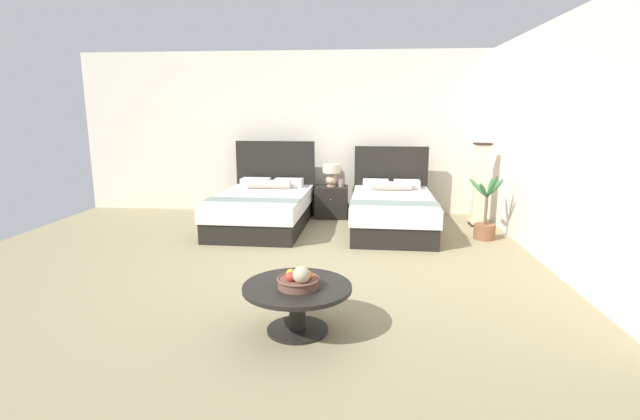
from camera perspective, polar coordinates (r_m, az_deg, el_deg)
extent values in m
cube|color=#918560|center=(5.72, -0.45, -6.67)|extent=(9.21, 9.91, 0.02)
cube|color=silver|center=(8.58, 1.49, 9.36)|extent=(9.21, 0.12, 2.88)
cube|color=silver|center=(6.25, 26.69, 7.26)|extent=(0.12, 5.51, 2.88)
cube|color=black|center=(7.44, -7.09, -1.15)|extent=(1.39, 2.11, 0.29)
cube|color=white|center=(7.38, -7.15, 0.95)|extent=(1.43, 2.15, 0.26)
cube|color=black|center=(8.37, -5.46, 3.88)|extent=(1.40, 0.11, 1.32)
cube|color=white|center=(8.16, -7.89, 3.38)|extent=(0.49, 0.32, 0.14)
cube|color=silver|center=(8.03, -3.86, 3.34)|extent=(0.49, 0.32, 0.14)
cylinder|color=#C2AE97|center=(7.86, -6.27, 3.14)|extent=(0.73, 0.17, 0.15)
cube|color=gray|center=(6.85, -8.24, 1.24)|extent=(1.39, 0.38, 0.01)
cube|color=black|center=(7.30, 8.77, -1.43)|extent=(1.26, 2.15, 0.30)
cube|color=white|center=(7.25, 8.84, 0.69)|extent=(1.30, 2.19, 0.25)
cube|color=black|center=(8.29, 8.63, 3.43)|extent=(1.27, 0.10, 1.24)
cube|color=white|center=(7.99, 6.82, 3.21)|extent=(0.44, 0.31, 0.14)
cube|color=silver|center=(8.01, 10.56, 3.11)|extent=(0.44, 0.31, 0.14)
cylinder|color=#C2AE97|center=(7.76, 8.75, 2.94)|extent=(0.66, 0.17, 0.15)
cube|color=gray|center=(6.64, 9.05, 0.84)|extent=(1.26, 0.43, 0.01)
cube|color=black|center=(8.17, 1.41, 1.00)|extent=(0.56, 0.46, 0.55)
sphere|color=tan|center=(7.92, 1.30, 1.26)|extent=(0.02, 0.02, 0.02)
cylinder|color=#CFAB87|center=(8.14, 1.42, 2.99)|extent=(0.16, 0.16, 0.02)
ellipsoid|color=#CFAB87|center=(8.13, 1.43, 3.68)|extent=(0.21, 0.21, 0.18)
cylinder|color=#99844C|center=(8.12, 1.43, 4.44)|extent=(0.02, 0.02, 0.04)
cylinder|color=beige|center=(8.10, 1.43, 5.11)|extent=(0.31, 0.31, 0.15)
cylinder|color=gray|center=(8.07, 2.60, 3.30)|extent=(0.09, 0.09, 0.13)
torus|color=gray|center=(8.06, 2.60, 3.81)|extent=(0.09, 0.09, 0.01)
cylinder|color=black|center=(4.05, -2.75, -14.37)|extent=(0.52, 0.52, 0.02)
cylinder|color=black|center=(3.98, -2.77, -12.14)|extent=(0.14, 0.14, 0.37)
cylinder|color=black|center=(3.90, -2.80, -9.41)|extent=(0.91, 0.91, 0.04)
cylinder|color=brown|center=(3.84, -2.67, -8.93)|extent=(0.33, 0.33, 0.07)
torus|color=brown|center=(3.82, -2.68, -8.41)|extent=(0.35, 0.35, 0.02)
sphere|color=#CAB38E|center=(3.74, -2.29, -7.92)|extent=(0.14, 0.14, 0.14)
sphere|color=orange|center=(3.82, -1.55, -7.93)|extent=(0.08, 0.08, 0.08)
sphere|color=gold|center=(3.88, -2.37, -7.58)|extent=(0.08, 0.08, 0.08)
sphere|color=gold|center=(3.85, -3.61, -7.76)|extent=(0.08, 0.08, 0.08)
sphere|color=#BA392B|center=(3.77, -3.59, -8.17)|extent=(0.08, 0.08, 0.08)
cube|color=black|center=(8.05, 18.67, -1.67)|extent=(0.25, 0.25, 0.03)
cube|color=beige|center=(7.93, 18.98, 2.95)|extent=(0.21, 0.21, 1.28)
cube|color=black|center=(7.87, 19.29, 7.66)|extent=(0.25, 0.25, 0.02)
cylinder|color=brown|center=(7.19, 19.45, -2.51)|extent=(0.30, 0.30, 0.22)
cylinder|color=brown|center=(7.12, 19.63, -0.03)|extent=(0.04, 0.04, 0.41)
ellipsoid|color=#366E3C|center=(7.08, 20.63, 2.56)|extent=(0.25, 0.08, 0.29)
ellipsoid|color=#366E3C|center=(7.22, 20.08, 2.63)|extent=(0.18, 0.33, 0.29)
ellipsoid|color=#366E3C|center=(7.12, 18.74, 2.63)|extent=(0.27, 0.25, 0.29)
ellipsoid|color=#366E3C|center=(6.99, 19.33, 2.34)|extent=(0.21, 0.19, 0.26)
ellipsoid|color=#366E3C|center=(6.96, 20.33, 2.75)|extent=(0.12, 0.28, 0.37)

